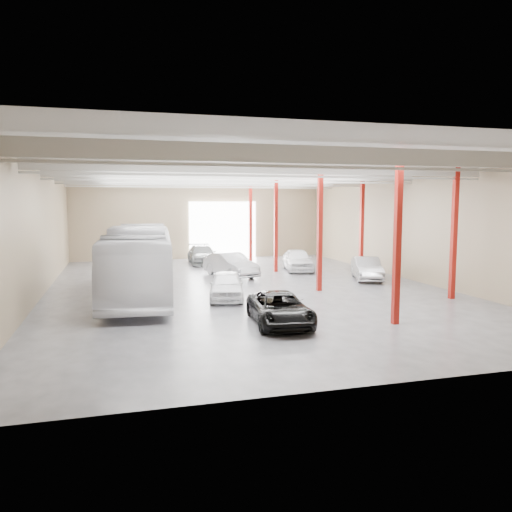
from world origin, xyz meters
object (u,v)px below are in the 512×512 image
car_row_a (227,285)px  car_row_b (231,265)px  black_sedan (280,309)px  car_row_c (202,255)px  car_right_far (298,260)px  coach_bus (140,261)px  car_right_near (367,269)px

car_row_a → car_row_b: car_row_b is taller
black_sedan → car_row_a: car_row_a is taller
black_sedan → car_row_b: car_row_b is taller
car_row_b → car_row_c: bearing=76.7°
car_right_far → car_row_b: bearing=-152.4°
coach_bus → car_row_c: 14.14m
car_row_c → car_right_near: size_ratio=1.16×
coach_bus → car_row_c: size_ratio=2.62×
car_row_a → car_right_far: (7.25, 9.07, 0.07)m
car_row_b → black_sedan: bearing=-112.4°
black_sedan → car_right_near: car_right_near is taller
coach_bus → car_row_a: bearing=-20.5°
black_sedan → car_right_near: (9.09, 9.72, 0.07)m
black_sedan → car_row_a: 5.92m
car_right_near → car_right_far: bearing=137.5°
coach_bus → car_right_near: bearing=12.2°
black_sedan → car_row_b: (0.95, 13.35, 0.14)m
car_row_a → car_right_near: bearing=33.3°
car_right_near → car_row_b: bearing=175.2°
coach_bus → car_right_far: (11.48, 7.07, -1.08)m
car_row_a → car_right_near: (10.05, 3.87, 0.01)m
coach_bus → car_row_b: 8.31m
coach_bus → car_right_far: size_ratio=2.88×
car_row_a → car_row_c: car_row_c is taller
car_row_c → car_right_far: 8.44m
car_row_a → car_right_near: 10.77m
coach_bus → black_sedan: size_ratio=2.85×
car_row_c → car_row_b: bearing=-82.7°
black_sedan → car_row_c: size_ratio=0.92×
car_right_far → car_row_a: bearing=-117.4°
coach_bus → black_sedan: coach_bus is taller
car_row_b → car_right_near: 8.91m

